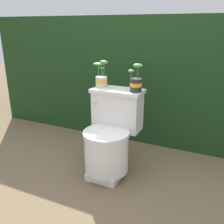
# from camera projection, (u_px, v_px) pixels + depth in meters

# --- Properties ---
(ground_plane) EXTENTS (12.00, 12.00, 0.00)m
(ground_plane) POSITION_uv_depth(u_px,v_px,m) (115.00, 175.00, 2.15)
(ground_plane) COLOR brown
(hedge_backdrop) EXTENTS (3.75, 0.97, 1.31)m
(hedge_backdrop) POSITION_uv_depth(u_px,v_px,m) (156.00, 75.00, 2.93)
(hedge_backdrop) COLOR #193819
(hedge_backdrop) RESTS_ON ground
(toilet) EXTENTS (0.44, 0.52, 0.71)m
(toilet) POSITION_uv_depth(u_px,v_px,m) (111.00, 136.00, 2.10)
(toilet) COLOR white
(toilet) RESTS_ON ground
(potted_plant_left) EXTENTS (0.13, 0.10, 0.23)m
(potted_plant_left) POSITION_uv_depth(u_px,v_px,m) (101.00, 78.00, 2.15)
(potted_plant_left) COLOR beige
(potted_plant_left) RESTS_ON toilet
(potted_plant_midleft) EXTENTS (0.12, 0.10, 0.22)m
(potted_plant_midleft) POSITION_uv_depth(u_px,v_px,m) (136.00, 83.00, 1.99)
(potted_plant_midleft) COLOR #262628
(potted_plant_midleft) RESTS_ON toilet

